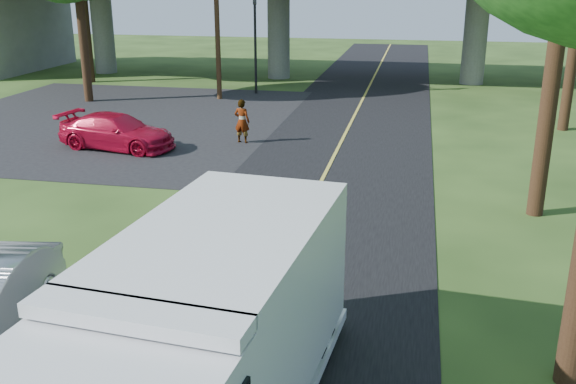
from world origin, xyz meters
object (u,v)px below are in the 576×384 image
(step_van, at_px, (204,340))
(utility_pole, at_px, (217,10))
(traffic_signal, at_px, (255,35))
(red_sedan, at_px, (117,132))
(pedestrian, at_px, (242,121))

(step_van, bearing_deg, utility_pole, 112.03)
(step_van, bearing_deg, traffic_signal, 107.92)
(traffic_signal, distance_m, step_van, 28.18)
(red_sedan, bearing_deg, pedestrian, -59.18)
(traffic_signal, distance_m, red_sedan, 13.13)
(red_sedan, height_order, pedestrian, pedestrian)
(traffic_signal, bearing_deg, utility_pole, -126.87)
(pedestrian, bearing_deg, utility_pole, -57.15)
(traffic_signal, distance_m, utility_pole, 2.86)
(traffic_signal, relative_size, red_sedan, 1.15)
(utility_pole, distance_m, pedestrian, 10.35)
(utility_pole, xyz_separation_m, red_sedan, (-0.71, -10.69, -3.94))
(step_van, relative_size, red_sedan, 1.59)
(utility_pole, distance_m, step_van, 26.75)
(traffic_signal, bearing_deg, red_sedan, -99.85)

